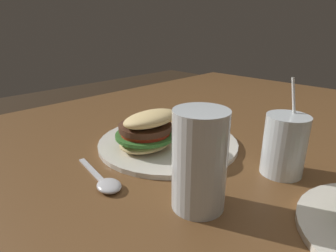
% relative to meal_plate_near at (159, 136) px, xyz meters
% --- Properties ---
extents(dining_table, '(1.69, 1.31, 0.71)m').
position_rel_meal_plate_near_xyz_m(dining_table, '(-0.05, 0.15, -0.13)').
color(dining_table, brown).
rests_on(dining_table, ground_plane).
extents(meal_plate_near, '(0.31, 0.31, 0.10)m').
position_rel_meal_plate_near_xyz_m(meal_plate_near, '(0.00, 0.00, 0.00)').
color(meal_plate_near, silver).
rests_on(meal_plate_near, dining_table).
extents(beer_glass, '(0.08, 0.08, 0.15)m').
position_rel_meal_plate_near_xyz_m(beer_glass, '(0.10, 0.19, 0.04)').
color(beer_glass, silver).
rests_on(beer_glass, dining_table).
extents(juice_glass, '(0.07, 0.07, 0.17)m').
position_rel_meal_plate_near_xyz_m(juice_glass, '(-0.08, 0.23, 0.02)').
color(juice_glass, silver).
rests_on(juice_glass, dining_table).
extents(spoon, '(0.05, 0.15, 0.01)m').
position_rel_meal_plate_near_xyz_m(spoon, '(0.17, 0.05, -0.02)').
color(spoon, silver).
rests_on(spoon, dining_table).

